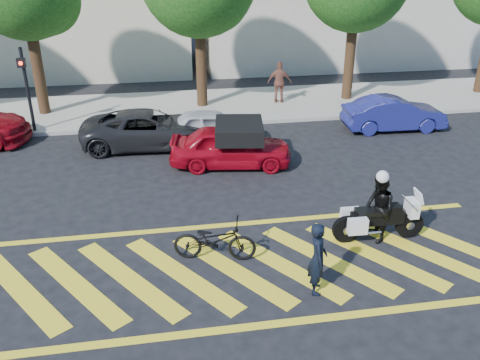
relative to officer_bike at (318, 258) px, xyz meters
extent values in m
plane|color=black|center=(-0.99, 1.04, -0.78)|extent=(90.00, 90.00, 0.00)
cube|color=#9E998E|center=(-0.99, 13.04, -0.71)|extent=(60.00, 5.00, 0.15)
cube|color=yellow|center=(-5.99, 1.04, -0.78)|extent=(2.43, 3.21, 0.01)
cube|color=yellow|center=(-4.89, 1.04, -0.78)|extent=(2.43, 3.21, 0.01)
cube|color=yellow|center=(-3.79, 1.04, -0.78)|extent=(2.43, 3.21, 0.01)
cube|color=yellow|center=(-2.69, 1.04, -0.78)|extent=(2.43, 3.21, 0.01)
cube|color=yellow|center=(-1.59, 1.04, -0.78)|extent=(2.43, 3.21, 0.01)
cube|color=yellow|center=(-0.49, 1.04, -0.78)|extent=(2.43, 3.21, 0.01)
cube|color=yellow|center=(0.61, 1.04, -0.78)|extent=(2.43, 3.21, 0.01)
cube|color=yellow|center=(1.71, 1.04, -0.78)|extent=(2.43, 3.21, 0.01)
cube|color=yellow|center=(2.81, 1.04, -0.78)|extent=(2.43, 3.21, 0.01)
cube|color=yellow|center=(3.91, 1.04, -0.78)|extent=(2.43, 3.21, 0.01)
cube|color=yellow|center=(-0.99, -0.86, -0.78)|extent=(12.00, 0.20, 0.01)
cube|color=yellow|center=(-0.99, 2.94, -0.78)|extent=(12.00, 0.20, 0.01)
cylinder|color=black|center=(-7.49, 13.04, 1.22)|extent=(0.44, 0.44, 4.00)
cylinder|color=black|center=(-0.99, 13.04, 1.22)|extent=(0.44, 0.44, 4.00)
cylinder|color=black|center=(5.51, 13.04, 1.22)|extent=(0.44, 0.44, 4.00)
cylinder|color=black|center=(-7.49, 10.84, 0.82)|extent=(0.12, 0.12, 3.20)
cube|color=black|center=(-7.49, 10.64, 1.92)|extent=(0.28, 0.18, 0.32)
sphere|color=#FF260C|center=(-7.49, 10.54, 1.92)|extent=(0.14, 0.14, 0.14)
imported|color=black|center=(0.00, 0.00, 0.00)|extent=(0.49, 0.64, 1.57)
imported|color=black|center=(-1.89, 1.50, -0.30)|extent=(1.95, 1.05, 0.97)
cylinder|color=black|center=(1.27, 1.69, -0.45)|extent=(0.67, 0.16, 0.67)
cylinder|color=silver|center=(1.27, 1.69, -0.45)|extent=(0.21, 0.17, 0.20)
cylinder|color=black|center=(2.85, 1.66, -0.45)|extent=(0.67, 0.16, 0.67)
cylinder|color=silver|center=(2.85, 1.66, -0.45)|extent=(0.21, 0.17, 0.20)
cube|color=black|center=(2.01, 1.68, -0.20)|extent=(1.27, 0.29, 0.30)
cube|color=black|center=(2.31, 1.67, 0.01)|extent=(0.46, 0.31, 0.22)
cube|color=black|center=(1.76, 1.68, -0.01)|extent=(0.56, 0.36, 0.12)
cube|color=silver|center=(2.85, 1.66, 0.01)|extent=(0.23, 0.43, 0.40)
cube|color=silver|center=(1.44, 1.95, -0.23)|extent=(0.46, 0.19, 0.38)
cube|color=silver|center=(1.43, 1.43, -0.23)|extent=(0.46, 0.19, 0.38)
imported|color=black|center=(2.01, 1.67, 0.05)|extent=(0.65, 0.82, 1.66)
imported|color=#A10717|center=(-0.73, 6.69, -0.13)|extent=(4.01, 2.09, 1.30)
imported|color=black|center=(-3.27, 8.84, -0.15)|extent=(4.70, 2.39, 1.27)
imported|color=silver|center=(-1.09, 8.84, -0.18)|extent=(3.62, 1.68, 1.20)
imported|color=navy|center=(5.88, 9.07, -0.15)|extent=(3.86, 1.48, 1.26)
imported|color=brown|center=(2.36, 12.88, 0.25)|extent=(1.11, 0.67, 1.76)
camera|label=1|loc=(-2.96, -8.12, 5.70)|focal=38.00mm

